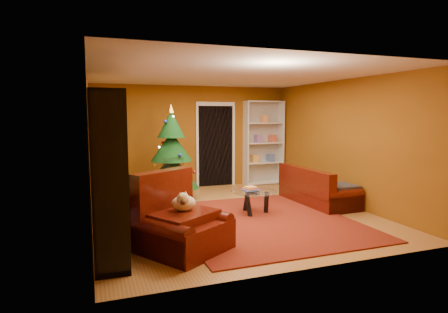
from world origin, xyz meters
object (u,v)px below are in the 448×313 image
object	(u,v)px
acrylic_chair	(177,184)
white_bookshelf	(264,143)
christmas_tree	(172,153)
armchair	(184,220)
rug	(263,221)
gift_box_green	(160,190)
dog	(184,203)
gift_box_red	(150,187)
media_unit	(107,169)
coffee_table	(254,202)
gift_box_teal	(142,193)
sofa	(318,185)

from	to	relation	value
acrylic_chair	white_bookshelf	bearing A→B (deg)	24.77
christmas_tree	armchair	xyz separation A→B (m)	(-0.50, -3.18, -0.59)
rug	gift_box_green	xyz separation A→B (m)	(-1.33, 2.71, 0.11)
acrylic_chair	dog	bearing A→B (deg)	-106.14
white_bookshelf	armchair	size ratio (longest dim) A/B	2.04
gift_box_red	acrylic_chair	distance (m)	1.71
gift_box_red	acrylic_chair	xyz separation A→B (m)	(0.31, -1.65, 0.33)
acrylic_chair	armchair	bearing A→B (deg)	-106.18
rug	christmas_tree	size ratio (longest dim) A/B	1.67
gift_box_red	armchair	size ratio (longest dim) A/B	0.20
media_unit	gift_box_red	distance (m)	3.71
acrylic_chair	gift_box_green	bearing A→B (deg)	92.08
coffee_table	rug	bearing A→B (deg)	-95.92
gift_box_teal	sofa	world-z (taller)	sofa
gift_box_red	media_unit	bearing A→B (deg)	-108.24
gift_box_teal	coffee_table	size ratio (longest dim) A/B	0.33
armchair	sofa	world-z (taller)	armchair
gift_box_red	dog	world-z (taller)	dog
dog	gift_box_teal	bearing A→B (deg)	59.35
gift_box_red	sofa	size ratio (longest dim) A/B	0.12
rug	coffee_table	bearing A→B (deg)	84.08
armchair	rug	bearing A→B (deg)	-3.34
dog	christmas_tree	bearing A→B (deg)	48.05
media_unit	gift_box_green	xyz separation A→B (m)	(1.28, 2.82, -0.97)
christmas_tree	gift_box_green	xyz separation A→B (m)	(-0.18, 0.47, -0.91)
media_unit	white_bookshelf	xyz separation A→B (m)	(4.19, 3.38, 0.03)
media_unit	sofa	distance (m)	4.45
rug	media_unit	world-z (taller)	media_unit
christmas_tree	gift_box_teal	distance (m)	1.11
gift_box_green	gift_box_red	xyz separation A→B (m)	(-0.16, 0.57, -0.01)
gift_box_teal	white_bookshelf	size ratio (longest dim) A/B	0.13
armchair	gift_box_red	bearing A→B (deg)	54.76
gift_box_teal	acrylic_chair	distance (m)	1.09
gift_box_red	white_bookshelf	world-z (taller)	white_bookshelf
christmas_tree	sofa	bearing A→B (deg)	-26.56
gift_box_teal	dog	size ratio (longest dim) A/B	0.72
media_unit	armchair	world-z (taller)	media_unit
christmas_tree	coffee_table	size ratio (longest dim) A/B	2.44
media_unit	christmas_tree	distance (m)	2.77
sofa	dog	bearing A→B (deg)	115.29
sofa	acrylic_chair	distance (m)	2.98
media_unit	gift_box_green	distance (m)	3.25
gift_box_green	sofa	bearing A→B (deg)	-32.11
dog	coffee_table	xyz separation A→B (m)	(1.69, 1.37, -0.43)
gift_box_teal	armchair	distance (m)	3.45
armchair	coffee_table	size ratio (longest dim) A/B	1.30
white_bookshelf	dog	size ratio (longest dim) A/B	5.74
gift_box_green	white_bookshelf	bearing A→B (deg)	10.78
rug	gift_box_green	distance (m)	3.02
christmas_tree	dog	size ratio (longest dim) A/B	5.30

